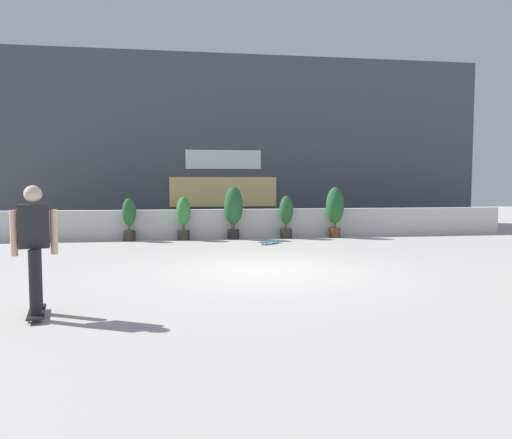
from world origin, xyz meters
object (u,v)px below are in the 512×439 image
object	(u,v)px
potted_plant_0	(129,217)
potted_plant_2	(233,208)
skater_by_wall_right	(35,244)
potted_plant_1	(183,216)
skateboard_near_camera	(270,242)
potted_plant_4	(335,208)
potted_plant_3	(286,214)

from	to	relation	value
potted_plant_0	potted_plant_2	distance (m)	3.14
potted_plant_2	skater_by_wall_right	xyz separation A→B (m)	(-3.48, -8.50, -0.01)
potted_plant_1	skateboard_near_camera	world-z (taller)	potted_plant_1
potted_plant_0	potted_plant_1	xyz separation A→B (m)	(1.60, 0.00, 0.02)
skateboard_near_camera	potted_plant_4	bearing A→B (deg)	30.02
potted_plant_0	potted_plant_4	xyz separation A→B (m)	(6.36, 0.00, 0.23)
potted_plant_1	potted_plant_2	xyz separation A→B (m)	(1.52, -0.00, 0.22)
potted_plant_2	potted_plant_3	size ratio (longest dim) A/B	1.22
skater_by_wall_right	skateboard_near_camera	bearing A→B (deg)	58.56
potted_plant_0	potted_plant_2	size ratio (longest dim) A/B	0.79
potted_plant_0	potted_plant_1	size ratio (longest dim) A/B	0.98
skater_by_wall_right	potted_plant_3	bearing A→B (deg)	58.87
potted_plant_4	skater_by_wall_right	world-z (taller)	skater_by_wall_right
skater_by_wall_right	potted_plant_0	bearing A→B (deg)	87.63
potted_plant_1	skater_by_wall_right	world-z (taller)	skater_by_wall_right
potted_plant_2	potted_plant_4	distance (m)	3.23
potted_plant_3	potted_plant_1	bearing A→B (deg)	180.00
potted_plant_3	potted_plant_4	world-z (taller)	potted_plant_4
potted_plant_1	potted_plant_0	bearing A→B (deg)	180.00
skater_by_wall_right	skateboard_near_camera	size ratio (longest dim) A/B	2.34
potted_plant_0	skateboard_near_camera	xyz separation A→B (m)	(4.02, -1.35, -0.65)
potted_plant_2	potted_plant_1	bearing A→B (deg)	180.00
potted_plant_0	potted_plant_3	distance (m)	4.78
potted_plant_3	skater_by_wall_right	size ratio (longest dim) A/B	0.79
potted_plant_1	potted_plant_2	bearing A→B (deg)	-0.00
potted_plant_1	potted_plant_4	world-z (taller)	potted_plant_4
potted_plant_0	skater_by_wall_right	size ratio (longest dim) A/B	0.76
potted_plant_2	skater_by_wall_right	distance (m)	9.18
potted_plant_4	skateboard_near_camera	world-z (taller)	potted_plant_4
potted_plant_0	potted_plant_1	world-z (taller)	potted_plant_1
skater_by_wall_right	potted_plant_1	bearing A→B (deg)	77.05
potted_plant_0	skater_by_wall_right	distance (m)	8.51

